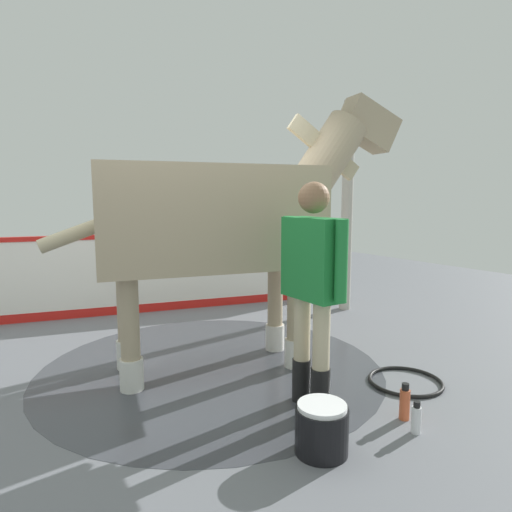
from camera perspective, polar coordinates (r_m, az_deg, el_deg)
name	(u,v)px	position (r m, az deg, el deg)	size (l,w,h in m)	color
ground_plane	(168,368)	(4.47, -11.28, -14.05)	(16.00, 16.00, 0.02)	slate
wet_patch	(212,367)	(4.41, -5.73, -14.07)	(3.24, 3.24, 0.00)	#42444C
barrier_wall	(171,274)	(6.48, -10.88, -2.34)	(5.05, 1.29, 1.12)	white
roof_post_near	(347,208)	(6.44, 11.67, 6.12)	(0.16, 0.16, 2.94)	#B7B2A8
horse	(224,218)	(4.13, -4.17, 4.96)	(3.39, 1.36, 2.63)	tan
handler	(312,279)	(3.37, 7.29, -2.96)	(0.23, 0.69, 1.74)	black
wash_bucket	(322,429)	(3.06, 8.47, -21.18)	(0.34, 0.34, 0.33)	black
bottle_shampoo	(416,419)	(3.44, 19.97, -19.13)	(0.07, 0.07, 0.23)	white
bottle_spray	(405,403)	(3.59, 18.64, -17.52)	(0.08, 0.08, 0.28)	#CC5933
hose_coil	(405,381)	(4.25, 18.74, -15.05)	(0.64, 0.64, 0.03)	black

